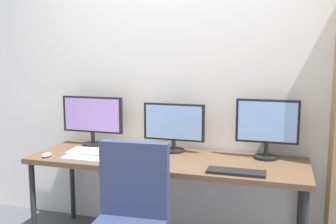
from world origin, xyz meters
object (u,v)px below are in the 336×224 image
at_px(mouse_left_side, 150,160).
at_px(desk, 166,165).
at_px(mouse_right_side, 47,155).
at_px(monitor_center, 174,125).
at_px(laptop_closed, 90,152).
at_px(keyboard_right, 236,172).
at_px(keyboard_left, 86,159).
at_px(monitor_left, 92,118).
at_px(monitor_right, 267,126).

bearing_deg(mouse_left_side, desk, 58.50).
bearing_deg(mouse_right_side, desk, 14.99).
distance_m(monitor_center, laptop_closed, 0.71).
bearing_deg(keyboard_right, monitor_center, 141.70).
relative_size(keyboard_right, mouse_right_side, 4.05).
relative_size(desk, keyboard_right, 5.42).
xyz_separation_m(monitor_center, keyboard_left, (-0.56, -0.44, -0.21)).
distance_m(mouse_left_side, laptop_closed, 0.56).
xyz_separation_m(keyboard_left, keyboard_right, (1.12, 0.00, 0.00)).
relative_size(monitor_left, mouse_left_side, 5.77).
relative_size(keyboard_left, mouse_left_side, 3.82).
bearing_deg(desk, keyboard_left, -157.67).
distance_m(desk, mouse_right_side, 0.93).
bearing_deg(laptop_closed, mouse_right_side, -147.77).
distance_m(monitor_right, laptop_closed, 1.41).
bearing_deg(monitor_center, keyboard_right, -38.30).
bearing_deg(laptop_closed, keyboard_right, -13.24).
relative_size(desk, keyboard_left, 5.73).
distance_m(monitor_center, keyboard_left, 0.74).
bearing_deg(monitor_center, mouse_left_side, -103.40).
xyz_separation_m(mouse_left_side, mouse_right_side, (-0.81, -0.10, 0.00)).
height_order(keyboard_left, mouse_right_side, mouse_right_side).
bearing_deg(laptop_closed, keyboard_left, -73.71).
bearing_deg(mouse_right_side, monitor_left, 70.31).
relative_size(desk, monitor_right, 4.49).
distance_m(desk, monitor_right, 0.82).
bearing_deg(monitor_left, desk, -16.17).
bearing_deg(monitor_left, monitor_center, -0.00).
distance_m(mouse_right_side, laptop_closed, 0.33).
height_order(monitor_left, keyboard_left, monitor_left).
relative_size(desk, monitor_center, 4.16).
height_order(monitor_right, keyboard_left, monitor_right).
xyz_separation_m(keyboard_left, mouse_left_side, (0.48, 0.10, 0.01)).
xyz_separation_m(desk, monitor_right, (0.73, 0.21, 0.31)).
bearing_deg(desk, mouse_left_side, -121.50).
distance_m(keyboard_left, laptop_closed, 0.20).
distance_m(monitor_center, monitor_right, 0.73).
height_order(monitor_center, keyboard_left, monitor_center).
height_order(desk, mouse_right_side, mouse_right_side).
relative_size(monitor_left, laptop_closed, 1.73).
bearing_deg(monitor_right, desk, -163.83).
bearing_deg(desk, mouse_right_side, -165.01).
xyz_separation_m(monitor_right, mouse_left_side, (-0.81, -0.35, -0.24)).
xyz_separation_m(keyboard_left, mouse_right_side, (-0.33, -0.01, 0.01)).
bearing_deg(monitor_right, mouse_left_side, -156.92).
xyz_separation_m(monitor_center, keyboard_right, (0.56, -0.44, -0.21)).
xyz_separation_m(monitor_left, mouse_left_side, (0.65, -0.35, -0.23)).
bearing_deg(keyboard_left, monitor_right, 18.90).
bearing_deg(keyboard_left, monitor_left, 111.25).
xyz_separation_m(desk, mouse_left_side, (-0.08, -0.13, 0.07)).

